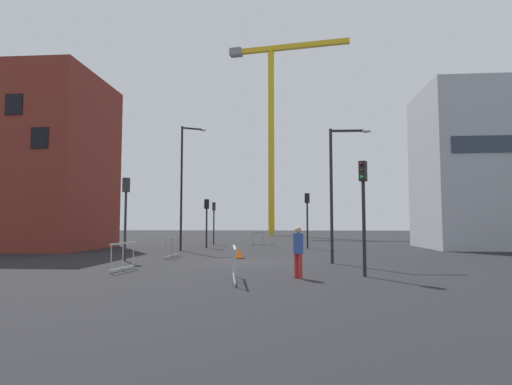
{
  "coord_description": "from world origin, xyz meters",
  "views": [
    {
      "loc": [
        2.03,
        -19.84,
        1.85
      ],
      "look_at": [
        0.0,
        6.54,
        3.77
      ],
      "focal_mm": 29.17,
      "sensor_mm": 36.0,
      "label": 1
    }
  ],
  "objects_px": {
    "streetlamp_tall": "(184,178)",
    "traffic_light_corner": "(214,216)",
    "traffic_light_crosswalk": "(307,211)",
    "traffic_light_median": "(207,215)",
    "traffic_light_far": "(363,199)",
    "traffic_light_island": "(126,205)",
    "pedestrian_walking": "(298,248)",
    "construction_crane": "(273,111)",
    "traffic_cone_on_verge": "(239,254)",
    "streetlamp_short": "(337,181)"
  },
  "relations": [
    {
      "from": "traffic_light_far",
      "to": "traffic_light_crosswalk",
      "type": "height_order",
      "value": "traffic_light_far"
    },
    {
      "from": "traffic_light_median",
      "to": "traffic_light_corner",
      "type": "height_order",
      "value": "traffic_light_corner"
    },
    {
      "from": "pedestrian_walking",
      "to": "traffic_cone_on_verge",
      "type": "bearing_deg",
      "value": 111.26
    },
    {
      "from": "construction_crane",
      "to": "pedestrian_walking",
      "type": "distance_m",
      "value": 49.01
    },
    {
      "from": "traffic_light_crosswalk",
      "to": "traffic_cone_on_verge",
      "type": "relative_size",
      "value": 7.05
    },
    {
      "from": "streetlamp_tall",
      "to": "traffic_light_far",
      "type": "relative_size",
      "value": 2.08
    },
    {
      "from": "traffic_light_median",
      "to": "traffic_light_island",
      "type": "xyz_separation_m",
      "value": [
        -1.95,
        -10.46,
        0.3
      ]
    },
    {
      "from": "streetlamp_tall",
      "to": "traffic_light_corner",
      "type": "height_order",
      "value": "streetlamp_tall"
    },
    {
      "from": "traffic_light_median",
      "to": "traffic_light_corner",
      "type": "distance_m",
      "value": 4.74
    },
    {
      "from": "traffic_light_median",
      "to": "pedestrian_walking",
      "type": "distance_m",
      "value": 17.44
    },
    {
      "from": "streetlamp_tall",
      "to": "streetlamp_short",
      "type": "xyz_separation_m",
      "value": [
        9.16,
        -7.93,
        -1.07
      ]
    },
    {
      "from": "streetlamp_tall",
      "to": "pedestrian_walking",
      "type": "bearing_deg",
      "value": -61.03
    },
    {
      "from": "traffic_light_island",
      "to": "pedestrian_walking",
      "type": "relative_size",
      "value": 2.36
    },
    {
      "from": "traffic_light_median",
      "to": "streetlamp_tall",
      "type": "bearing_deg",
      "value": -106.24
    },
    {
      "from": "construction_crane",
      "to": "traffic_light_median",
      "type": "xyz_separation_m",
      "value": [
        -3.95,
        -29.64,
        -15.76
      ]
    },
    {
      "from": "traffic_light_island",
      "to": "traffic_cone_on_verge",
      "type": "height_order",
      "value": "traffic_light_island"
    },
    {
      "from": "streetlamp_short",
      "to": "traffic_light_median",
      "type": "xyz_separation_m",
      "value": [
        -8.24,
        11.06,
        -1.32
      ]
    },
    {
      "from": "traffic_light_crosswalk",
      "to": "streetlamp_short",
      "type": "bearing_deg",
      "value": -85.36
    },
    {
      "from": "traffic_light_crosswalk",
      "to": "traffic_light_island",
      "type": "bearing_deg",
      "value": -132.56
    },
    {
      "from": "traffic_light_island",
      "to": "pedestrian_walking",
      "type": "bearing_deg",
      "value": -34.75
    },
    {
      "from": "construction_crane",
      "to": "streetlamp_tall",
      "type": "height_order",
      "value": "construction_crane"
    },
    {
      "from": "construction_crane",
      "to": "traffic_cone_on_verge",
      "type": "bearing_deg",
      "value": -90.74
    },
    {
      "from": "streetlamp_short",
      "to": "traffic_light_island",
      "type": "relative_size",
      "value": 1.53
    },
    {
      "from": "traffic_light_corner",
      "to": "traffic_light_island",
      "type": "bearing_deg",
      "value": -96.18
    },
    {
      "from": "construction_crane",
      "to": "traffic_light_far",
      "type": "relative_size",
      "value": 7.06
    },
    {
      "from": "construction_crane",
      "to": "traffic_light_crosswalk",
      "type": "bearing_deg",
      "value": -83.49
    },
    {
      "from": "streetlamp_short",
      "to": "traffic_light_crosswalk",
      "type": "distance_m",
      "value": 10.85
    },
    {
      "from": "traffic_light_island",
      "to": "traffic_light_corner",
      "type": "bearing_deg",
      "value": 83.82
    },
    {
      "from": "construction_crane",
      "to": "traffic_light_median",
      "type": "relative_size",
      "value": 7.89
    },
    {
      "from": "traffic_light_median",
      "to": "traffic_light_corner",
      "type": "bearing_deg",
      "value": 93.68
    },
    {
      "from": "construction_crane",
      "to": "traffic_light_far",
      "type": "height_order",
      "value": "construction_crane"
    },
    {
      "from": "streetlamp_short",
      "to": "traffic_light_far",
      "type": "height_order",
      "value": "streetlamp_short"
    },
    {
      "from": "traffic_light_far",
      "to": "traffic_light_island",
      "type": "relative_size",
      "value": 0.99
    },
    {
      "from": "traffic_light_corner",
      "to": "traffic_light_crosswalk",
      "type": "xyz_separation_m",
      "value": [
        7.67,
        -5.03,
        0.23
      ]
    },
    {
      "from": "traffic_light_crosswalk",
      "to": "construction_crane",
      "type": "bearing_deg",
      "value": 96.51
    },
    {
      "from": "traffic_light_far",
      "to": "traffic_cone_on_verge",
      "type": "height_order",
      "value": "traffic_light_far"
    },
    {
      "from": "traffic_light_median",
      "to": "traffic_light_island",
      "type": "distance_m",
      "value": 10.64
    },
    {
      "from": "construction_crane",
      "to": "traffic_light_crosswalk",
      "type": "xyz_separation_m",
      "value": [
        3.42,
        -29.95,
        -15.52
      ]
    },
    {
      "from": "traffic_light_far",
      "to": "pedestrian_walking",
      "type": "xyz_separation_m",
      "value": [
        -2.28,
        -0.57,
        -1.68
      ]
    },
    {
      "from": "traffic_cone_on_verge",
      "to": "streetlamp_short",
      "type": "bearing_deg",
      "value": -24.99
    },
    {
      "from": "traffic_light_median",
      "to": "traffic_light_far",
      "type": "distance_m",
      "value": 17.84
    },
    {
      "from": "streetlamp_short",
      "to": "traffic_light_island",
      "type": "xyz_separation_m",
      "value": [
        -10.19,
        0.61,
        -1.02
      ]
    },
    {
      "from": "traffic_light_far",
      "to": "traffic_cone_on_verge",
      "type": "bearing_deg",
      "value": 127.18
    },
    {
      "from": "streetlamp_short",
      "to": "traffic_light_far",
      "type": "relative_size",
      "value": 1.55
    },
    {
      "from": "construction_crane",
      "to": "traffic_light_island",
      "type": "relative_size",
      "value": 6.95
    },
    {
      "from": "construction_crane",
      "to": "streetlamp_tall",
      "type": "bearing_deg",
      "value": -98.44
    },
    {
      "from": "streetlamp_short",
      "to": "traffic_light_far",
      "type": "xyz_separation_m",
      "value": [
        0.36,
        -4.56,
        -1.06
      ]
    },
    {
      "from": "streetlamp_short",
      "to": "traffic_light_crosswalk",
      "type": "bearing_deg",
      "value": 94.64
    },
    {
      "from": "streetlamp_short",
      "to": "traffic_cone_on_verge",
      "type": "xyz_separation_m",
      "value": [
        -4.79,
        2.23,
        -3.48
      ]
    },
    {
      "from": "streetlamp_short",
      "to": "streetlamp_tall",
      "type": "bearing_deg",
      "value": 139.1
    }
  ]
}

